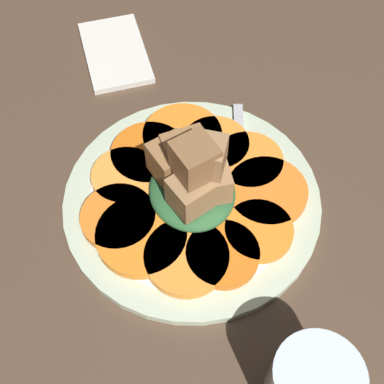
# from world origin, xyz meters

# --- Properties ---
(table_slab) EXTENTS (1.20, 1.20, 0.02)m
(table_slab) POSITION_xyz_m (0.00, 0.00, 0.01)
(table_slab) COLOR #4C3828
(table_slab) RESTS_ON ground
(plate) EXTENTS (0.28, 0.28, 0.01)m
(plate) POSITION_xyz_m (0.00, 0.00, 0.03)
(plate) COLOR beige
(plate) RESTS_ON table_slab
(carrot_slice_0) EXTENTS (0.09, 0.09, 0.01)m
(carrot_slice_0) POSITION_xyz_m (-0.07, 0.03, 0.04)
(carrot_slice_0) COLOR orange
(carrot_slice_0) RESTS_ON plate
(carrot_slice_1) EXTENTS (0.07, 0.07, 0.01)m
(carrot_slice_1) POSITION_xyz_m (-0.08, -0.01, 0.04)
(carrot_slice_1) COLOR orange
(carrot_slice_1) RESTS_ON plate
(carrot_slice_2) EXTENTS (0.07, 0.07, 0.01)m
(carrot_slice_2) POSITION_xyz_m (-0.06, -0.05, 0.04)
(carrot_slice_2) COLOR orange
(carrot_slice_2) RESTS_ON plate
(carrot_slice_3) EXTENTS (0.09, 0.09, 0.01)m
(carrot_slice_3) POSITION_xyz_m (-0.02, -0.08, 0.04)
(carrot_slice_3) COLOR orange
(carrot_slice_3) RESTS_ON plate
(carrot_slice_4) EXTENTS (0.08, 0.08, 0.01)m
(carrot_slice_4) POSITION_xyz_m (0.03, -0.07, 0.04)
(carrot_slice_4) COLOR orange
(carrot_slice_4) RESTS_ON plate
(carrot_slice_5) EXTENTS (0.08, 0.08, 0.01)m
(carrot_slice_5) POSITION_xyz_m (0.06, -0.04, 0.04)
(carrot_slice_5) COLOR orange
(carrot_slice_5) RESTS_ON plate
(carrot_slice_6) EXTENTS (0.09, 0.09, 0.01)m
(carrot_slice_6) POSITION_xyz_m (0.08, -0.01, 0.04)
(carrot_slice_6) COLOR orange
(carrot_slice_6) RESTS_ON plate
(carrot_slice_7) EXTENTS (0.09, 0.09, 0.01)m
(carrot_slice_7) POSITION_xyz_m (0.07, 0.03, 0.04)
(carrot_slice_7) COLOR orange
(carrot_slice_7) RESTS_ON plate
(carrot_slice_8) EXTENTS (0.07, 0.07, 0.01)m
(carrot_slice_8) POSITION_xyz_m (0.04, 0.06, 0.04)
(carrot_slice_8) COLOR #F99539
(carrot_slice_8) RESTS_ON plate
(carrot_slice_9) EXTENTS (0.08, 0.08, 0.01)m
(carrot_slice_9) POSITION_xyz_m (-0.01, 0.08, 0.04)
(carrot_slice_9) COLOR orange
(carrot_slice_9) RESTS_ON plate
(carrot_slice_10) EXTENTS (0.09, 0.09, 0.01)m
(carrot_slice_10) POSITION_xyz_m (-0.03, 0.06, 0.04)
(carrot_slice_10) COLOR orange
(carrot_slice_10) RESTS_ON plate
(center_pile) EXTENTS (0.10, 0.09, 0.10)m
(center_pile) POSITION_xyz_m (0.00, 0.00, 0.07)
(center_pile) COLOR #2D6033
(center_pile) RESTS_ON plate
(fork) EXTENTS (0.19, 0.07, 0.00)m
(fork) POSITION_xyz_m (0.01, -0.06, 0.03)
(fork) COLOR #B2B2B7
(fork) RESTS_ON plate
(napkin) EXTENTS (0.13, 0.08, 0.01)m
(napkin) POSITION_xyz_m (0.25, 0.04, 0.02)
(napkin) COLOR silver
(napkin) RESTS_ON table_slab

